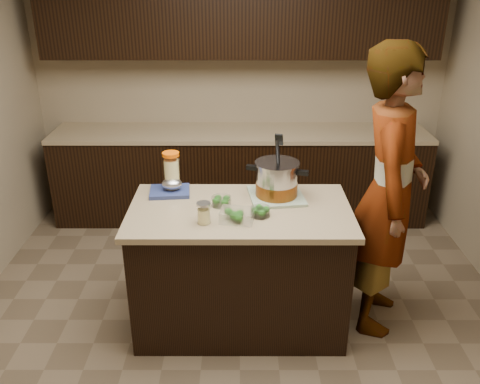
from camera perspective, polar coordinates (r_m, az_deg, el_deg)
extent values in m
plane|color=brown|center=(3.80, 0.00, -14.17)|extent=(4.00, 4.00, 0.00)
cube|color=tan|center=(5.08, 0.03, 12.72)|extent=(4.00, 0.04, 2.70)
cube|color=black|center=(5.06, 0.02, 1.78)|extent=(3.60, 0.60, 0.86)
cube|color=tan|center=(4.91, 0.02, 6.64)|extent=(3.60, 0.63, 0.04)
cube|color=black|center=(4.82, 0.03, 19.30)|extent=(3.60, 0.35, 0.75)
cube|color=black|center=(3.55, 0.00, -8.72)|extent=(1.40, 0.75, 0.86)
cube|color=tan|center=(3.33, 0.00, -2.20)|extent=(1.46, 0.81, 0.04)
cube|color=#5A8257|center=(3.49, 4.09, -0.45)|extent=(0.40, 0.40, 0.02)
cylinder|color=#B7B7BC|center=(3.44, 4.15, 1.38)|extent=(0.35, 0.35, 0.22)
cylinder|color=brown|center=(3.46, 4.12, 0.38)|extent=(0.35, 0.35, 0.09)
cylinder|color=#B7B7BC|center=(3.39, 4.21, 3.22)|extent=(0.37, 0.37, 0.02)
cube|color=black|center=(3.45, 1.32, 2.77)|extent=(0.08, 0.05, 0.03)
cube|color=black|center=(3.38, 7.10, 2.16)|extent=(0.08, 0.05, 0.03)
cylinder|color=black|center=(3.34, 4.28, 4.04)|extent=(0.06, 0.12, 0.27)
cylinder|color=#EFE192|center=(3.56, -7.65, 1.82)|extent=(0.13, 0.13, 0.24)
cylinder|color=white|center=(3.56, -7.66, 2.04)|extent=(0.15, 0.15, 0.26)
cylinder|color=#FF5F05|center=(3.51, -7.79, 4.20)|extent=(0.15, 0.15, 0.02)
cylinder|color=#EFE192|center=(3.13, -4.08, -2.70)|extent=(0.10, 0.10, 0.09)
cylinder|color=white|center=(3.12, -4.09, -2.47)|extent=(0.11, 0.11, 0.12)
cylinder|color=silver|center=(3.09, -4.12, -1.27)|extent=(0.12, 0.12, 0.02)
cylinder|color=silver|center=(3.35, -2.11, -1.03)|extent=(0.17, 0.17, 0.06)
cylinder|color=silver|center=(3.22, 2.30, -2.22)|extent=(0.14, 0.14, 0.06)
cube|color=silver|center=(3.15, -0.33, -2.65)|extent=(0.23, 0.18, 0.07)
cube|color=navy|center=(3.57, -7.89, 0.06)|extent=(0.29, 0.24, 0.03)
ellipsoid|color=silver|center=(3.55, -7.65, 0.82)|extent=(0.14, 0.11, 0.08)
imported|color=gray|center=(3.48, 16.36, -0.17)|extent=(0.65, 0.82, 1.96)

